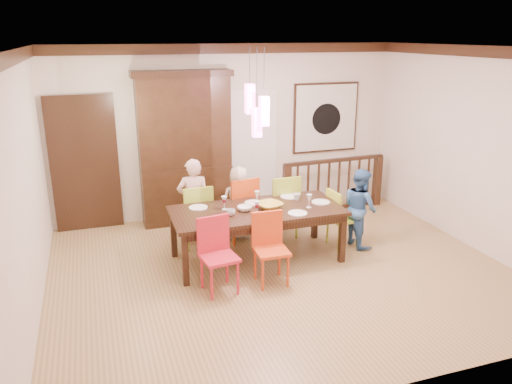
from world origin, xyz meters
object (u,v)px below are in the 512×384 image
object	(u,v)px
china_hutch	(185,148)
person_far_left	(194,202)
chair_far_left	(196,211)
person_end_right	(360,208)
person_far_mid	(239,203)
dining_table	(257,214)
chair_end_right	(343,214)
balustrade	(334,184)

from	to	relation	value
china_hutch	person_far_left	world-z (taller)	china_hutch
chair_far_left	person_end_right	xyz separation A→B (m)	(2.32, -0.76, 0.04)
person_far_mid	person_end_right	distance (m)	1.83
dining_table	chair_end_right	size ratio (longest dim) A/B	2.72
chair_end_right	balustrade	bearing A→B (deg)	-26.30
chair_far_left	person_far_left	bearing A→B (deg)	-77.07
person_far_mid	person_end_right	size ratio (longest dim) A/B	0.97
chair_far_left	person_far_left	xyz separation A→B (m)	(-0.01, 0.06, 0.11)
chair_end_right	person_far_left	distance (m)	2.23
china_hutch	chair_end_right	bearing A→B (deg)	-41.60
chair_end_right	dining_table	bearing A→B (deg)	88.06
chair_end_right	china_hutch	world-z (taller)	china_hutch
person_far_left	chair_far_left	bearing A→B (deg)	114.60
chair_end_right	china_hutch	size ratio (longest dim) A/B	0.35
balustrade	person_far_mid	bearing A→B (deg)	-163.81
china_hutch	person_end_right	bearing A→B (deg)	-39.51
chair_far_left	dining_table	bearing A→B (deg)	130.87
chair_end_right	person_far_left	world-z (taller)	person_far_left
chair_end_right	person_far_left	size ratio (longest dim) A/B	0.65
chair_end_right	balustrade	distance (m)	1.54
dining_table	person_end_right	size ratio (longest dim) A/B	2.00
china_hutch	person_far_mid	bearing A→B (deg)	-58.65
person_far_mid	china_hutch	bearing A→B (deg)	-50.56
dining_table	person_far_left	world-z (taller)	person_far_left
dining_table	person_far_left	xyz separation A→B (m)	(-0.72, 0.81, -0.01)
person_far_left	dining_table	bearing A→B (deg)	141.10
dining_table	person_far_mid	bearing A→B (deg)	90.97
chair_end_right	china_hutch	bearing A→B (deg)	43.81
person_far_mid	chair_far_left	bearing A→B (deg)	14.25
dining_table	person_far_mid	size ratio (longest dim) A/B	2.05
chair_far_left	person_far_left	distance (m)	0.13
balustrade	person_far_left	bearing A→B (deg)	-168.21
dining_table	balustrade	xyz separation A→B (m)	(1.95, 1.50, -0.18)
dining_table	person_far_left	size ratio (longest dim) A/B	1.77
dining_table	chair_far_left	world-z (taller)	chair_far_left
chair_far_left	chair_end_right	size ratio (longest dim) A/B	1.11
dining_table	china_hutch	xyz separation A→B (m)	(-0.63, 1.84, 0.58)
chair_end_right	chair_far_left	bearing A→B (deg)	67.04
chair_far_left	balustrade	world-z (taller)	chair_far_left
balustrade	chair_far_left	bearing A→B (deg)	-167.01
chair_end_right	china_hutch	xyz separation A→B (m)	(-2.00, 1.78, 0.76)
dining_table	chair_end_right	bearing A→B (deg)	3.00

